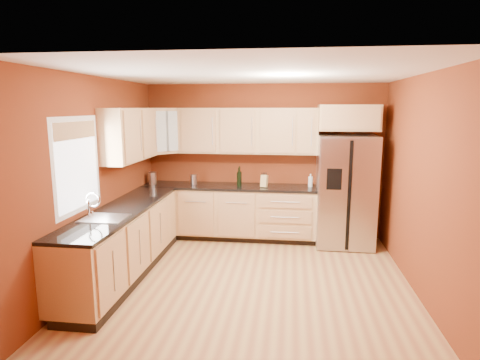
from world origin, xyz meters
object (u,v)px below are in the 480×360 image
object	(u,v)px
refrigerator	(345,191)
knife_block	(264,181)
soap_dispenser	(310,180)
wine_bottle_a	(239,176)
canister_left	(194,180)

from	to	relation	value
refrigerator	knife_block	bearing A→B (deg)	179.95
knife_block	soap_dispenser	xyz separation A→B (m)	(0.75, 0.12, 0.01)
soap_dispenser	wine_bottle_a	bearing A→B (deg)	-176.70
soap_dispenser	knife_block	bearing A→B (deg)	-170.65
refrigerator	knife_block	world-z (taller)	refrigerator
wine_bottle_a	soap_dispenser	bearing A→B (deg)	3.30
knife_block	soap_dispenser	distance (m)	0.76
canister_left	wine_bottle_a	world-z (taller)	wine_bottle_a
soap_dispenser	refrigerator	bearing A→B (deg)	-12.80
canister_left	soap_dispenser	world-z (taller)	soap_dispenser
canister_left	knife_block	xyz separation A→B (m)	(1.20, -0.07, 0.02)
canister_left	knife_block	bearing A→B (deg)	-3.26
refrigerator	canister_left	bearing A→B (deg)	178.41
knife_block	refrigerator	bearing A→B (deg)	15.32
soap_dispenser	canister_left	bearing A→B (deg)	-178.37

